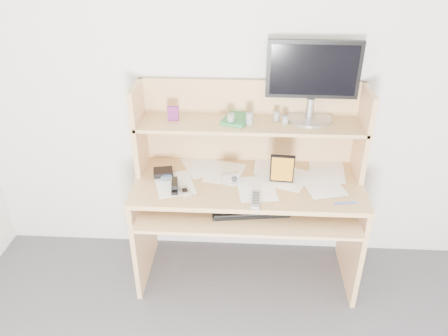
# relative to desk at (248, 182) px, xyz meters

# --- Properties ---
(back_wall) EXTENTS (3.60, 0.04, 2.50)m
(back_wall) POSITION_rel_desk_xyz_m (0.00, 0.24, 0.56)
(back_wall) COLOR silver
(back_wall) RESTS_ON floor
(desk) EXTENTS (1.40, 0.70, 1.30)m
(desk) POSITION_rel_desk_xyz_m (0.00, 0.00, 0.00)
(desk) COLOR tan
(desk) RESTS_ON floor
(paper_clutter) EXTENTS (1.32, 0.54, 0.01)m
(paper_clutter) POSITION_rel_desk_xyz_m (0.00, -0.08, 0.06)
(paper_clutter) COLOR white
(paper_clutter) RESTS_ON desk
(keyboard) EXTENTS (0.47, 0.22, 0.03)m
(keyboard) POSITION_rel_desk_xyz_m (0.01, -0.26, -0.03)
(keyboard) COLOR black
(keyboard) RESTS_ON desk
(tv_remote) EXTENTS (0.06, 0.18, 0.02)m
(tv_remote) POSITION_rel_desk_xyz_m (0.04, -0.30, 0.07)
(tv_remote) COLOR gray
(tv_remote) RESTS_ON paper_clutter
(flip_phone) EXTENTS (0.09, 0.11, 0.02)m
(flip_phone) POSITION_rel_desk_xyz_m (-0.37, -0.23, 0.07)
(flip_phone) COLOR #B6B6B9
(flip_phone) RESTS_ON paper_clutter
(stapler) EXTENTS (0.06, 0.15, 0.04)m
(stapler) POSITION_rel_desk_xyz_m (-0.44, -0.19, 0.08)
(stapler) COLOR black
(stapler) RESTS_ON paper_clutter
(wallet) EXTENTS (0.14, 0.12, 0.03)m
(wallet) POSITION_rel_desk_xyz_m (-0.54, -0.03, 0.08)
(wallet) COLOR black
(wallet) RESTS_ON paper_clutter
(sticky_note_pad) EXTENTS (0.08, 0.08, 0.01)m
(sticky_note_pad) POSITION_rel_desk_xyz_m (-0.13, -0.05, 0.06)
(sticky_note_pad) COLOR yellow
(sticky_note_pad) RESTS_ON desk
(digital_camera) EXTENTS (0.11, 0.07, 0.06)m
(digital_camera) POSITION_rel_desk_xyz_m (-0.11, -0.10, 0.09)
(digital_camera) COLOR #BABABC
(digital_camera) RESTS_ON paper_clutter
(game_case) EXTENTS (0.14, 0.03, 0.20)m
(game_case) POSITION_rel_desk_xyz_m (0.20, -0.10, 0.16)
(game_case) COLOR black
(game_case) RESTS_ON paper_clutter
(blue_pen) EXTENTS (0.13, 0.02, 0.01)m
(blue_pen) POSITION_rel_desk_xyz_m (0.55, -0.29, 0.07)
(blue_pen) COLOR blue
(blue_pen) RESTS_ON paper_clutter
(card_box) EXTENTS (0.07, 0.02, 0.09)m
(card_box) POSITION_rel_desk_xyz_m (-0.47, 0.07, 0.43)
(card_box) COLOR maroon
(card_box) RESTS_ON desk
(shelf_book) EXTENTS (0.20, 0.24, 0.02)m
(shelf_book) POSITION_rel_desk_xyz_m (-0.08, 0.09, 0.40)
(shelf_book) COLOR #307854
(shelf_book) RESTS_ON desk
(chip_stack_a) EXTENTS (0.05, 0.05, 0.06)m
(chip_stack_a) POSITION_rel_desk_xyz_m (-0.12, 0.04, 0.42)
(chip_stack_a) COLOR black
(chip_stack_a) RESTS_ON desk
(chip_stack_b) EXTENTS (0.05, 0.05, 0.06)m
(chip_stack_b) POSITION_rel_desk_xyz_m (0.16, 0.10, 0.42)
(chip_stack_b) COLOR silver
(chip_stack_b) RESTS_ON desk
(chip_stack_c) EXTENTS (0.05, 0.05, 0.05)m
(chip_stack_c) POSITION_rel_desk_xyz_m (0.21, 0.06, 0.41)
(chip_stack_c) COLOR black
(chip_stack_c) RESTS_ON desk
(chip_stack_d) EXTENTS (0.06, 0.06, 0.08)m
(chip_stack_d) POSITION_rel_desk_xyz_m (-0.00, 0.04, 0.42)
(chip_stack_d) COLOR white
(chip_stack_d) RESTS_ON desk
(monitor) EXTENTS (0.55, 0.28, 0.48)m
(monitor) POSITION_rel_desk_xyz_m (0.36, 0.16, 0.64)
(monitor) COLOR #A6A6AB
(monitor) RESTS_ON desk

